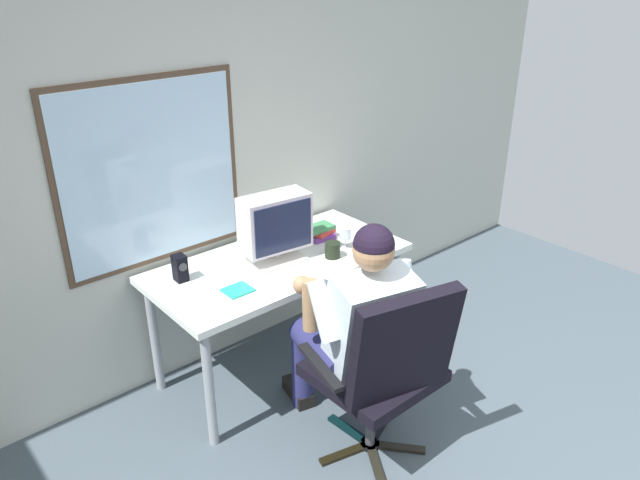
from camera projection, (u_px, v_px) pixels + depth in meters
wall_rear at (210, 153)px, 3.37m from camera, size 5.99×0.08×2.58m
desk at (279, 271)px, 3.44m from camera, size 1.46×0.71×0.73m
office_chair at (387, 364)px, 2.77m from camera, size 0.69×0.64×1.03m
person_seated at (356, 324)px, 2.95m from camera, size 0.62×0.83×1.23m
crt_monitor at (275, 225)px, 3.31m from camera, size 0.40×0.27×0.39m
wine_glass at (345, 234)px, 3.52m from camera, size 0.07×0.07×0.13m
desk_speaker at (180, 268)px, 3.16m from camera, size 0.07×0.08×0.14m
book_stack at (320, 232)px, 3.65m from camera, size 0.19×0.14×0.08m
cd_case at (238, 290)px, 3.09m from camera, size 0.14×0.13×0.01m
coffee_mug at (333, 250)px, 3.42m from camera, size 0.09×0.09×0.09m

